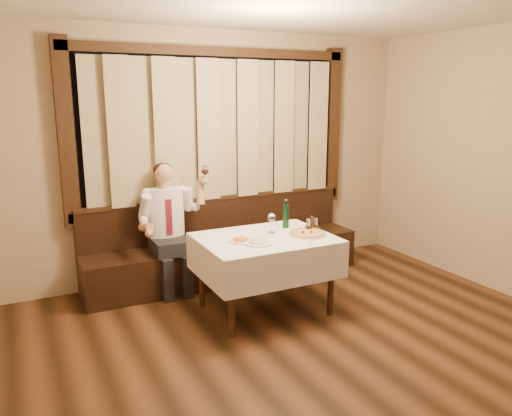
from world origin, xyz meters
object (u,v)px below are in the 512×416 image
pasta_cream (258,240)px  green_bottle (286,216)px  banquette (224,252)px  pasta_red (241,238)px  cruet_caddy (312,225)px  seated_man (168,218)px  pizza (307,233)px  dining_table (265,247)px

pasta_cream → green_bottle: 0.64m
banquette → pasta_red: banquette is taller
cruet_caddy → pasta_red: bearing=-166.0°
banquette → pasta_red: 1.19m
green_bottle → cruet_caddy: (0.18, -0.21, -0.08)m
pasta_red → green_bottle: (0.62, 0.25, 0.09)m
green_bottle → cruet_caddy: 0.29m
seated_man → pasta_cream: bearing=-65.1°
green_bottle → banquette: bearing=113.1°
pizza → seated_man: 1.50m
pasta_cream → cruet_caddy: size_ratio=1.88×
dining_table → pasta_red: size_ratio=5.49×
banquette → cruet_caddy: bearing=-62.6°
banquette → pizza: 1.30m
pasta_red → cruet_caddy: cruet_caddy is taller
green_bottle → seated_man: seated_man is taller
dining_table → pizza: size_ratio=3.45×
banquette → seated_man: size_ratio=2.30×
banquette → pasta_cream: (-0.16, -1.19, 0.48)m
pasta_red → cruet_caddy: bearing=2.8°
banquette → seated_man: 0.85m
banquette → pasta_red: (-0.28, -1.06, 0.48)m
banquette → dining_table: (0.00, -1.02, 0.34)m
green_bottle → cruet_caddy: bearing=-48.6°
banquette → pasta_cream: bearing=-97.8°
banquette → green_bottle: green_bottle is taller
green_bottle → cruet_caddy: size_ratio=2.07×
seated_man → pasta_red: bearing=-67.6°
pizza → pasta_red: 0.67m
pizza → pasta_red: size_ratio=1.59×
pizza → cruet_caddy: size_ratio=2.57×
pizza → seated_man: size_ratio=0.27×
cruet_caddy → seated_man: bearing=153.5°
banquette → pasta_red: size_ratio=13.84×
pasta_red → cruet_caddy: (0.81, 0.04, 0.02)m
pasta_cream → seated_man: (-0.51, 1.10, 0.02)m
pizza → cruet_caddy: bearing=42.3°
banquette → green_bottle: 1.05m
pasta_cream → pizza: bearing=5.1°
pasta_red → cruet_caddy: 0.81m
pizza → pasta_cream: bearing=-174.9°
dining_table → green_bottle: (0.35, 0.21, 0.23)m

